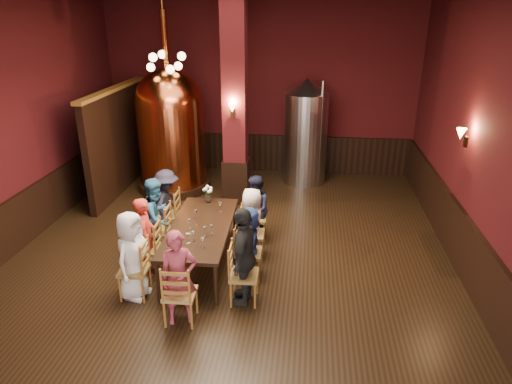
# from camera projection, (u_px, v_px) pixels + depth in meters

# --- Properties ---
(room) EXTENTS (10.00, 10.02, 4.50)m
(room) POSITION_uv_depth(u_px,v_px,m) (225.00, 139.00, 7.20)
(room) COLOR black
(room) RESTS_ON ground
(wainscot_right) EXTENTS (0.08, 9.90, 1.00)m
(wainscot_right) POSITION_uv_depth(u_px,v_px,m) (467.00, 251.00, 7.43)
(wainscot_right) COLOR black
(wainscot_right) RESTS_ON ground
(wainscot_back) EXTENTS (7.90, 0.08, 1.00)m
(wainscot_back) POSITION_uv_depth(u_px,v_px,m) (260.00, 153.00, 12.42)
(wainscot_back) COLOR black
(wainscot_back) RESTS_ON ground
(wainscot_left) EXTENTS (0.08, 9.90, 1.00)m
(wainscot_left) POSITION_uv_depth(u_px,v_px,m) (14.00, 225.00, 8.30)
(wainscot_left) COLOR black
(wainscot_left) RESTS_ON ground
(column) EXTENTS (0.58, 0.58, 4.50)m
(column) POSITION_uv_depth(u_px,v_px,m) (235.00, 104.00, 9.81)
(column) COLOR #410D10
(column) RESTS_ON ground
(partition) EXTENTS (0.22, 3.50, 2.40)m
(partition) POSITION_uv_depth(u_px,v_px,m) (119.00, 142.00, 10.89)
(partition) COLOR black
(partition) RESTS_ON ground
(pendant_cluster) EXTENTS (0.90, 0.90, 1.70)m
(pendant_cluster) POSITION_uv_depth(u_px,v_px,m) (166.00, 62.00, 9.75)
(pendant_cluster) COLOR #A57226
(pendant_cluster) RESTS_ON room
(sconce_wall) EXTENTS (0.20, 0.20, 0.36)m
(sconce_wall) POSITION_uv_depth(u_px,v_px,m) (467.00, 137.00, 7.53)
(sconce_wall) COLOR black
(sconce_wall) RESTS_ON room
(sconce_column) EXTENTS (0.20, 0.20, 0.36)m
(sconce_column) POSITION_uv_depth(u_px,v_px,m) (233.00, 109.00, 9.55)
(sconce_column) COLOR black
(sconce_column) RESTS_ON column
(dining_table) EXTENTS (1.09, 2.44, 0.75)m
(dining_table) POSITION_uv_depth(u_px,v_px,m) (201.00, 229.00, 7.75)
(dining_table) COLOR black
(dining_table) RESTS_ON ground
(chair_0) EXTENTS (0.48, 0.48, 0.92)m
(chair_0) POSITION_uv_depth(u_px,v_px,m) (134.00, 270.00, 6.98)
(chair_0) COLOR #905F24
(chair_0) RESTS_ON ground
(person_0) EXTENTS (0.59, 0.77, 1.42)m
(person_0) POSITION_uv_depth(u_px,v_px,m) (132.00, 256.00, 6.89)
(person_0) COLOR white
(person_0) RESTS_ON ground
(chair_1) EXTENTS (0.48, 0.48, 0.92)m
(chair_1) POSITION_uv_depth(u_px,v_px,m) (147.00, 248.00, 7.60)
(chair_1) COLOR #905F24
(chair_1) RESTS_ON ground
(person_1) EXTENTS (0.43, 0.56, 1.36)m
(person_1) POSITION_uv_depth(u_px,v_px,m) (146.00, 236.00, 7.52)
(person_1) COLOR #B6291F
(person_1) RESTS_ON ground
(chair_2) EXTENTS (0.48, 0.48, 0.92)m
(chair_2) POSITION_uv_depth(u_px,v_px,m) (158.00, 230.00, 8.21)
(chair_2) COLOR #905F24
(chair_2) RESTS_ON ground
(person_2) EXTENTS (0.50, 0.77, 1.45)m
(person_2) POSITION_uv_depth(u_px,v_px,m) (157.00, 217.00, 8.11)
(person_2) COLOR #275C84
(person_2) RESTS_ON ground
(chair_3) EXTENTS (0.48, 0.48, 0.92)m
(chair_3) POSITION_uv_depth(u_px,v_px,m) (168.00, 215.00, 8.83)
(chair_3) COLOR #905F24
(chair_3) RESTS_ON ground
(person_3) EXTENTS (0.58, 0.92, 1.37)m
(person_3) POSITION_uv_depth(u_px,v_px,m) (167.00, 204.00, 8.74)
(person_3) COLOR #1E1D2C
(person_3) RESTS_ON ground
(chair_4) EXTENTS (0.48, 0.48, 0.92)m
(chair_4) POSITION_uv_depth(u_px,v_px,m) (244.00, 275.00, 6.85)
(chair_4) COLOR #905F24
(chair_4) RESTS_ON ground
(person_4) EXTENTS (0.48, 0.95, 1.56)m
(person_4) POSITION_uv_depth(u_px,v_px,m) (244.00, 256.00, 6.73)
(person_4) COLOR black
(person_4) RESTS_ON ground
(chair_5) EXTENTS (0.48, 0.48, 0.92)m
(chair_5) POSITION_uv_depth(u_px,v_px,m) (248.00, 252.00, 7.47)
(chair_5) COLOR #905F24
(chair_5) RESTS_ON ground
(person_5) EXTENTS (0.61, 1.23, 1.27)m
(person_5) POSITION_uv_depth(u_px,v_px,m) (248.00, 243.00, 7.40)
(person_5) COLOR #324C98
(person_5) RESTS_ON ground
(chair_6) EXTENTS (0.48, 0.48, 0.92)m
(chair_6) POSITION_uv_depth(u_px,v_px,m) (252.00, 234.00, 8.08)
(chair_6) COLOR #905F24
(chair_6) RESTS_ON ground
(person_6) EXTENTS (0.59, 0.74, 1.32)m
(person_6) POSITION_uv_depth(u_px,v_px,m) (252.00, 224.00, 8.00)
(person_6) COLOR white
(person_6) RESTS_ON ground
(chair_7) EXTENTS (0.48, 0.48, 0.92)m
(chair_7) POSITION_uv_depth(u_px,v_px,m) (255.00, 218.00, 8.70)
(chair_7) COLOR #905F24
(chair_7) RESTS_ON ground
(person_7) EXTENTS (0.48, 0.69, 1.29)m
(person_7) POSITION_uv_depth(u_px,v_px,m) (255.00, 209.00, 8.63)
(person_7) COLOR black
(person_7) RESTS_ON ground
(chair_8) EXTENTS (0.48, 0.48, 0.92)m
(chair_8) POSITION_uv_depth(u_px,v_px,m) (180.00, 293.00, 6.41)
(chair_8) COLOR #905F24
(chair_8) RESTS_ON ground
(person_8) EXTENTS (0.60, 0.50, 1.42)m
(person_8) POSITION_uv_depth(u_px,v_px,m) (179.00, 278.00, 6.32)
(person_8) COLOR #8D2F3F
(person_8) RESTS_ON ground
(copper_kettle) EXTENTS (1.75, 1.75, 4.14)m
(copper_kettle) POSITION_uv_depth(u_px,v_px,m) (171.00, 129.00, 10.80)
(copper_kettle) COLOR black
(copper_kettle) RESTS_ON ground
(steel_vessel) EXTENTS (1.42, 1.42, 2.61)m
(steel_vessel) POSITION_uv_depth(u_px,v_px,m) (306.00, 132.00, 11.35)
(steel_vessel) COLOR #B2B2B7
(steel_vessel) RESTS_ON ground
(rose_vase) EXTENTS (0.20, 0.20, 0.33)m
(rose_vase) POSITION_uv_depth(u_px,v_px,m) (207.00, 192.00, 8.57)
(rose_vase) COLOR white
(rose_vase) RESTS_ON dining_table
(wine_glass_0) EXTENTS (0.07, 0.07, 0.17)m
(wine_glass_0) POSITION_uv_depth(u_px,v_px,m) (220.00, 207.00, 8.25)
(wine_glass_0) COLOR white
(wine_glass_0) RESTS_ON dining_table
(wine_glass_1) EXTENTS (0.07, 0.07, 0.17)m
(wine_glass_1) POSITION_uv_depth(u_px,v_px,m) (190.00, 224.00, 7.61)
(wine_glass_1) COLOR white
(wine_glass_1) RESTS_ON dining_table
(wine_glass_2) EXTENTS (0.07, 0.07, 0.17)m
(wine_glass_2) POSITION_uv_depth(u_px,v_px,m) (188.00, 238.00, 7.13)
(wine_glass_2) COLOR white
(wine_glass_2) RESTS_ON dining_table
(wine_glass_3) EXTENTS (0.07, 0.07, 0.17)m
(wine_glass_3) POSITION_uv_depth(u_px,v_px,m) (203.00, 243.00, 7.00)
(wine_glass_3) COLOR white
(wine_glass_3) RESTS_ON dining_table
(wine_glass_4) EXTENTS (0.07, 0.07, 0.17)m
(wine_glass_4) POSITION_uv_depth(u_px,v_px,m) (205.00, 232.00, 7.35)
(wine_glass_4) COLOR white
(wine_glass_4) RESTS_ON dining_table
(wine_glass_5) EXTENTS (0.07, 0.07, 0.17)m
(wine_glass_5) POSITION_uv_depth(u_px,v_px,m) (196.00, 214.00, 7.95)
(wine_glass_5) COLOR white
(wine_glass_5) RESTS_ON dining_table
(wine_glass_6) EXTENTS (0.07, 0.07, 0.17)m
(wine_glass_6) POSITION_uv_depth(u_px,v_px,m) (212.00, 230.00, 7.40)
(wine_glass_6) COLOR white
(wine_glass_6) RESTS_ON dining_table
(wine_glass_7) EXTENTS (0.07, 0.07, 0.17)m
(wine_glass_7) POSITION_uv_depth(u_px,v_px,m) (193.00, 236.00, 7.20)
(wine_glass_7) COLOR white
(wine_glass_7) RESTS_ON dining_table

